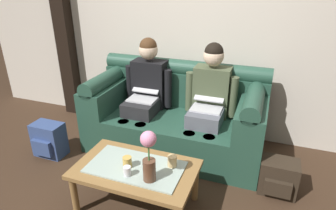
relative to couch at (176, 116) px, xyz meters
name	(u,v)px	position (x,y,z in m)	size (l,w,h in m)	color
back_wall_patterned	(192,12)	(0.00, 0.53, 1.07)	(6.00, 0.12, 2.90)	beige
timber_pillar	(62,8)	(-1.71, 0.41, 1.07)	(0.20, 0.20, 2.90)	black
couch	(176,116)	(0.00, 0.00, 0.00)	(1.92, 0.88, 0.96)	#234738
person_left	(146,89)	(-0.36, 0.00, 0.28)	(0.56, 0.67, 1.22)	#232326
person_right	(209,98)	(0.36, 0.00, 0.28)	(0.56, 0.67, 1.22)	#595B66
coffee_table	(136,172)	(0.00, -1.04, -0.02)	(0.99, 0.60, 0.41)	olive
flower_vase	(149,155)	(0.18, -1.15, 0.26)	(0.12, 0.12, 0.42)	brown
cup_near_left	(172,161)	(0.28, -0.93, 0.08)	(0.08, 0.08, 0.09)	#DBB77A
cup_near_right	(127,162)	(-0.06, -1.07, 0.08)	(0.07, 0.07, 0.09)	gold
cup_far_center	(127,171)	(-0.01, -1.17, 0.07)	(0.06, 0.06, 0.08)	silver
backpack_left	(49,140)	(-1.25, -0.67, -0.19)	(0.33, 0.25, 0.38)	#33477A
backpack_right	(278,177)	(1.13, -0.44, -0.22)	(0.33, 0.27, 0.33)	#2D2319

